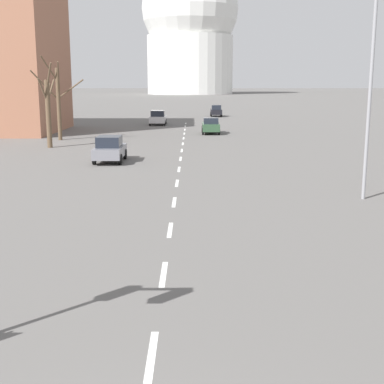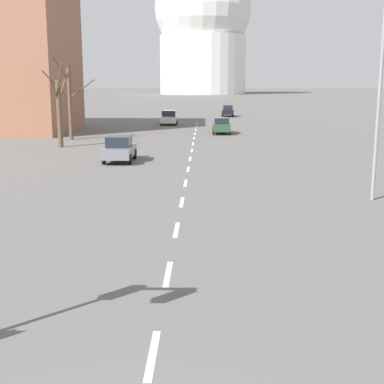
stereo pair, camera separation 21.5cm
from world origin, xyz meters
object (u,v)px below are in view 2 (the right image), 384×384
Objects in this scene: street_lamp_right at (373,69)px; sedan_near_left at (228,111)px; sedan_far_left at (120,149)px; sedan_near_right at (169,118)px; sedan_mid_centre at (221,126)px.

street_lamp_right is 2.40× the size of sedan_near_left.
street_lamp_right reaches higher than sedan_far_left.
sedan_near_right reaches higher than sedan_mid_centre.
sedan_near_left reaches higher than sedan_far_left.
sedan_near_right is at bearing 118.38° from sedan_mid_centre.
sedan_near_right is 1.07× the size of sedan_mid_centre.
sedan_near_left is 1.00× the size of sedan_mid_centre.
sedan_mid_centre is (-1.74, -26.88, -0.04)m from sedan_near_left.
sedan_near_left is 0.94× the size of sedan_near_right.
sedan_near_right is (-11.62, 42.07, -4.90)m from street_lamp_right.
sedan_mid_centre is (-5.54, 30.82, -4.93)m from street_lamp_right.
sedan_far_left is (-1.27, -30.69, -0.00)m from sedan_near_right.
sedan_near_right reaches higher than sedan_far_left.
sedan_near_left is 17.48m from sedan_near_right.
sedan_near_left is (-3.80, 57.70, -4.89)m from street_lamp_right.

